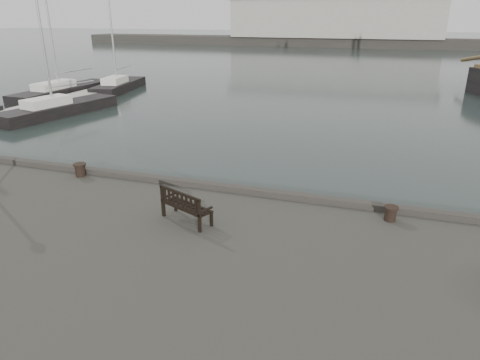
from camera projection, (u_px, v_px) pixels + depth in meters
The scene contains 9 objects.
ground at pixel (232, 233), 13.95m from camera, with size 400.00×400.00×0.00m, color black.
pontoon at pixel (0, 118), 28.59m from camera, with size 2.00×24.00×0.50m, color #AFACA2.
breakwater at pixel (349, 27), 95.24m from camera, with size 140.00×9.50×12.20m.
bench at pixel (186, 212), 11.21m from camera, with size 1.59×1.06×0.87m.
bollard_left at pixel (80, 170), 14.41m from camera, with size 0.42×0.42×0.44m, color black.
bollard_right at pixel (391, 213), 11.28m from camera, with size 0.38×0.38×0.40m, color black.
yacht_b at pixel (64, 93), 37.70m from camera, with size 2.75×10.85×14.13m.
yacht_c at pixel (60, 112), 30.42m from camera, with size 3.86×9.34×12.31m.
yacht_d at pixel (119, 88), 40.34m from camera, with size 3.69×8.58×10.64m.
Camera 1 is at (4.14, -11.69, 6.64)m, focal length 32.00 mm.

